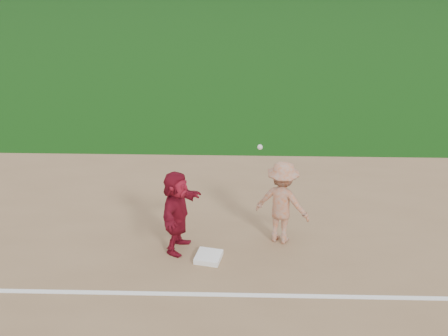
{
  "coord_description": "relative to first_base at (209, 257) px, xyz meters",
  "views": [
    {
      "loc": [
        0.28,
        -8.42,
        5.96
      ],
      "look_at": [
        0.0,
        1.5,
        1.3
      ],
      "focal_mm": 45.0,
      "sensor_mm": 36.0,
      "label": 1
    }
  ],
  "objects": [
    {
      "name": "foul_line",
      "position": [
        0.25,
        -1.04,
        -0.05
      ],
      "size": [
        60.0,
        0.1,
        0.01
      ],
      "primitive_type": "cube",
      "color": "white",
      "rests_on": "infield_dirt"
    },
    {
      "name": "first_base",
      "position": [
        0.0,
        0.0,
        0.0
      ],
      "size": [
        0.54,
        0.54,
        0.1
      ],
      "primitive_type": "cube",
      "rotation": [
        0.0,
        0.0,
        -0.21
      ],
      "color": "white",
      "rests_on": "infield_dirt"
    },
    {
      "name": "first_base_play",
      "position": [
        1.37,
        0.71,
        0.78
      ],
      "size": [
        1.22,
        0.98,
        2.13
      ],
      "color": "#9B9C9E",
      "rests_on": "infield_dirt"
    },
    {
      "name": "ground",
      "position": [
        0.25,
        -0.24,
        -0.07
      ],
      "size": [
        160.0,
        160.0,
        0.0
      ],
      "primitive_type": "plane",
      "color": "#103D0B",
      "rests_on": "ground"
    },
    {
      "name": "base_runner",
      "position": [
        -0.59,
        0.34,
        0.76
      ],
      "size": [
        0.86,
        1.57,
        1.62
      ],
      "primitive_type": "imported",
      "rotation": [
        0.0,
        0.0,
        1.3
      ],
      "color": "maroon",
      "rests_on": "infield_dirt"
    }
  ]
}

